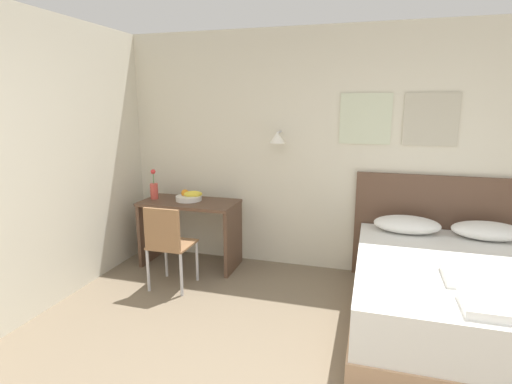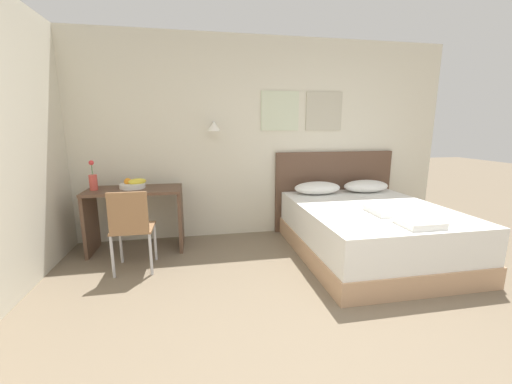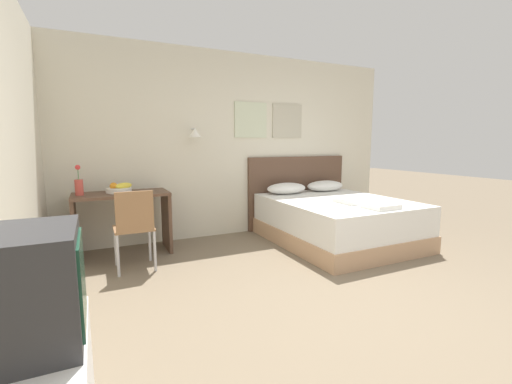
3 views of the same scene
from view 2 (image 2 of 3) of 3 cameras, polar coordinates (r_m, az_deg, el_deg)
name	(u,v)px [view 2 (image 2 of 3)]	position (r m, az deg, el deg)	size (l,w,h in m)	color
wall_back	(254,139)	(4.34, -0.29, 9.65)	(5.50, 0.31, 2.65)	beige
bed	(369,231)	(3.93, 19.91, -6.71)	(1.63, 1.98, 0.59)	tan
headboard	(334,191)	(4.73, 13.92, 0.21)	(1.75, 0.06, 1.14)	brown
pillow_left	(317,188)	(4.33, 11.10, 0.74)	(0.64, 0.36, 0.17)	white
pillow_right	(366,186)	(4.65, 19.35, 1.03)	(0.64, 0.36, 0.17)	white
folded_towel_near_foot	(384,211)	(3.58, 22.21, -3.16)	(0.28, 0.36, 0.06)	white
folded_towel_mid_bed	(419,223)	(3.27, 27.53, -5.00)	(0.35, 0.31, 0.06)	white
desk	(136,208)	(4.08, -21.01, -2.76)	(1.09, 0.55, 0.77)	brown
desk_chair	(131,225)	(3.44, -21.75, -5.52)	(0.41, 0.41, 0.88)	#8E6642
fruit_bowl	(133,185)	(4.05, -21.47, 1.25)	(0.32, 0.30, 0.12)	silver
flower_vase	(93,180)	(4.11, -27.50, 1.91)	(0.09, 0.09, 0.35)	#D14C42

